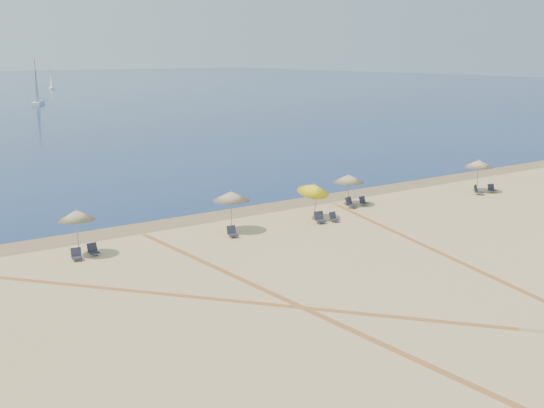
# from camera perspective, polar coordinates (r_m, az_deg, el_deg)

# --- Properties ---
(wet_sand) EXTENTS (500.00, 500.00, 0.00)m
(wet_sand) POSITION_cam_1_polar(r_m,az_deg,el_deg) (44.26, -2.94, -0.66)
(wet_sand) COLOR olive
(wet_sand) RESTS_ON ground
(umbrella_1) EXTENTS (1.95, 1.98, 2.61)m
(umbrella_1) POSITION_cam_1_polar(r_m,az_deg,el_deg) (35.45, -16.90, -0.95)
(umbrella_1) COLOR gray
(umbrella_1) RESTS_ON ground
(umbrella_2) EXTENTS (2.24, 2.24, 2.59)m
(umbrella_2) POSITION_cam_1_polar(r_m,az_deg,el_deg) (38.69, -3.63, 0.71)
(umbrella_2) COLOR gray
(umbrella_2) RESTS_ON ground
(umbrella_3) EXTENTS (2.09, 2.16, 2.62)m
(umbrella_3) POSITION_cam_1_polar(r_m,az_deg,el_deg) (41.72, 3.70, 1.38)
(umbrella_3) COLOR gray
(umbrella_3) RESTS_ON ground
(umbrella_4) EXTENTS (2.25, 2.25, 2.29)m
(umbrella_4) POSITION_cam_1_polar(r_m,az_deg,el_deg) (45.97, 6.79, 2.26)
(umbrella_4) COLOR gray
(umbrella_4) RESTS_ON ground
(umbrella_5) EXTENTS (2.26, 2.26, 2.59)m
(umbrella_5) POSITION_cam_1_polar(r_m,az_deg,el_deg) (52.54, 17.79, 3.42)
(umbrella_5) COLOR gray
(umbrella_5) RESTS_ON ground
(chair_2) EXTENTS (0.61, 0.69, 0.64)m
(chair_2) POSITION_cam_1_polar(r_m,az_deg,el_deg) (35.36, -16.89, -4.33)
(chair_2) COLOR black
(chair_2) RESTS_ON ground
(chair_3) EXTENTS (0.55, 0.64, 0.64)m
(chair_3) POSITION_cam_1_polar(r_m,az_deg,el_deg) (35.97, -15.54, -3.94)
(chair_3) COLOR black
(chair_3) RESTS_ON ground
(chair_4) EXTENTS (0.64, 0.72, 0.66)m
(chair_4) POSITION_cam_1_polar(r_m,az_deg,el_deg) (38.11, -3.54, -2.50)
(chair_4) COLOR black
(chair_4) RESTS_ON ground
(chair_5) EXTENTS (0.77, 0.84, 0.73)m
(chair_5) POSITION_cam_1_polar(r_m,az_deg,el_deg) (41.24, 4.24, -1.26)
(chair_5) COLOR black
(chair_5) RESTS_ON ground
(chair_6) EXTENTS (0.53, 0.62, 0.62)m
(chair_6) POSITION_cam_1_polar(r_m,az_deg,el_deg) (41.66, 5.50, -1.20)
(chair_6) COLOR black
(chair_6) RESTS_ON ground
(chair_7) EXTENTS (0.74, 0.83, 0.74)m
(chair_7) POSITION_cam_1_polar(r_m,az_deg,el_deg) (45.56, 6.95, 0.08)
(chair_7) COLOR black
(chair_7) RESTS_ON ground
(chair_8) EXTENTS (0.53, 0.61, 0.62)m
(chair_8) POSITION_cam_1_polar(r_m,az_deg,el_deg) (46.45, 8.09, 0.23)
(chair_8) COLOR black
(chair_8) RESTS_ON ground
(chair_9) EXTENTS (0.84, 0.89, 0.74)m
(chair_9) POSITION_cam_1_polar(r_m,az_deg,el_deg) (51.92, 17.73, 1.15)
(chair_9) COLOR black
(chair_9) RESTS_ON ground
(chair_10) EXTENTS (0.72, 0.77, 0.64)m
(chair_10) POSITION_cam_1_polar(r_m,az_deg,el_deg) (53.16, 18.86, 1.29)
(chair_10) COLOR black
(chair_10) RESTS_ON ground
(sailboat_0) EXTENTS (4.22, 6.51, 9.57)m
(sailboat_0) POSITION_cam_1_polar(r_m,az_deg,el_deg) (146.22, -20.08, 9.36)
(sailboat_0) COLOR white
(sailboat_0) RESTS_ON ocean
(sailboat_1) EXTENTS (1.61, 4.50, 6.56)m
(sailboat_1) POSITION_cam_1_polar(r_m,az_deg,el_deg) (211.52, -18.97, 10.13)
(sailboat_1) COLOR white
(sailboat_1) RESTS_ON ocean
(tire_tracks) EXTENTS (50.68, 40.46, 0.00)m
(tire_tracks) POSITION_cam_1_polar(r_m,az_deg,el_deg) (30.55, 4.42, -7.10)
(tire_tracks) COLOR tan
(tire_tracks) RESTS_ON ground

